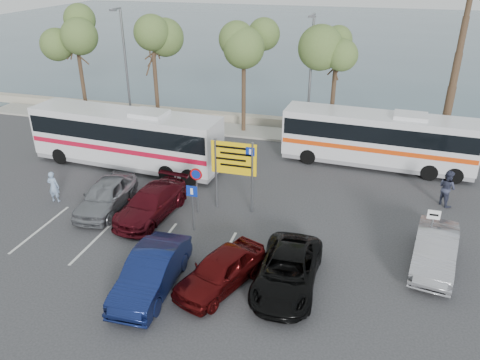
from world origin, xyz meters
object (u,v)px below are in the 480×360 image
(coach_bus_left, at_px, (126,140))
(car_red, at_px, (221,270))
(suv_black, at_px, (287,271))
(coach_bus_right, at_px, (377,141))
(car_silver_b, at_px, (435,250))
(pedestrian_far, at_px, (447,188))
(direction_sign, at_px, (234,164))
(car_maroon, at_px, (151,203))
(car_silver_a, at_px, (106,195))
(car_blue, at_px, (151,272))
(street_lamp_right, at_px, (310,72))
(pedestrian_near, at_px, (54,187))
(street_lamp_left, at_px, (125,61))

(coach_bus_left, height_order, car_red, coach_bus_left)
(car_red, bearing_deg, suv_black, 38.23)
(coach_bus_right, relative_size, car_silver_b, 2.47)
(coach_bus_left, xyz_separation_m, pedestrian_far, (17.50, -0.00, -0.71))
(direction_sign, relative_size, car_maroon, 0.77)
(car_red, height_order, pedestrian_far, pedestrian_far)
(car_silver_a, xyz_separation_m, car_blue, (4.80, -5.00, 0.00))
(car_silver_a, relative_size, car_red, 1.06)
(coach_bus_right, xyz_separation_m, car_silver_a, (-12.50, -9.00, -0.81))
(street_lamp_right, relative_size, pedestrian_near, 4.88)
(coach_bus_right, distance_m, suv_black, 12.79)
(direction_sign, relative_size, car_blue, 0.79)
(coach_bus_left, xyz_separation_m, pedestrian_near, (-1.44, -5.01, -0.82))
(car_blue, bearing_deg, car_silver_a, 131.89)
(car_silver_a, height_order, car_maroon, car_silver_a)
(coach_bus_left, relative_size, coach_bus_right, 1.05)
(direction_sign, bearing_deg, car_silver_a, -164.22)
(street_lamp_right, xyz_separation_m, car_silver_a, (-8.00, -12.02, -3.85))
(coach_bus_left, height_order, pedestrian_far, coach_bus_left)
(coach_bus_right, relative_size, car_maroon, 2.32)
(car_blue, relative_size, pedestrian_near, 2.78)
(coach_bus_right, height_order, pedestrian_near, coach_bus_right)
(coach_bus_right, height_order, car_silver_a, coach_bus_right)
(car_blue, bearing_deg, suv_black, 16.21)
(street_lamp_left, xyz_separation_m, car_red, (12.20, -16.14, -3.90))
(car_red, height_order, suv_black, car_red)
(car_red, bearing_deg, street_lamp_right, 109.24)
(car_maroon, height_order, pedestrian_near, pedestrian_near)
(car_silver_a, distance_m, suv_black, 10.19)
(car_silver_a, relative_size, car_maroon, 0.93)
(street_lamp_right, xyz_separation_m, car_silver_b, (7.00, -12.63, -3.87))
(street_lamp_left, relative_size, suv_black, 1.69)
(street_lamp_right, height_order, direction_sign, street_lamp_right)
(street_lamp_right, height_order, coach_bus_left, street_lamp_right)
(suv_black, xyz_separation_m, car_silver_b, (5.40, 2.82, 0.07))
(coach_bus_right, distance_m, car_red, 14.18)
(pedestrian_far, bearing_deg, direction_sign, 70.89)
(car_red, bearing_deg, car_blue, -137.84)
(direction_sign, distance_m, pedestrian_far, 10.63)
(street_lamp_left, height_order, car_silver_b, street_lamp_left)
(coach_bus_right, xyz_separation_m, car_maroon, (-10.10, -9.00, -0.88))
(car_maroon, bearing_deg, coach_bus_left, 134.52)
(direction_sign, distance_m, car_red, 6.19)
(car_red, bearing_deg, pedestrian_near, 179.99)
(street_lamp_right, bearing_deg, coach_bus_left, -143.54)
(direction_sign, distance_m, car_blue, 7.01)
(coach_bus_left, bearing_deg, coach_bus_right, 15.95)
(street_lamp_left, bearing_deg, car_blue, -60.07)
(pedestrian_near, bearing_deg, street_lamp_right, -136.08)
(coach_bus_left, distance_m, car_silver_b, 17.45)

